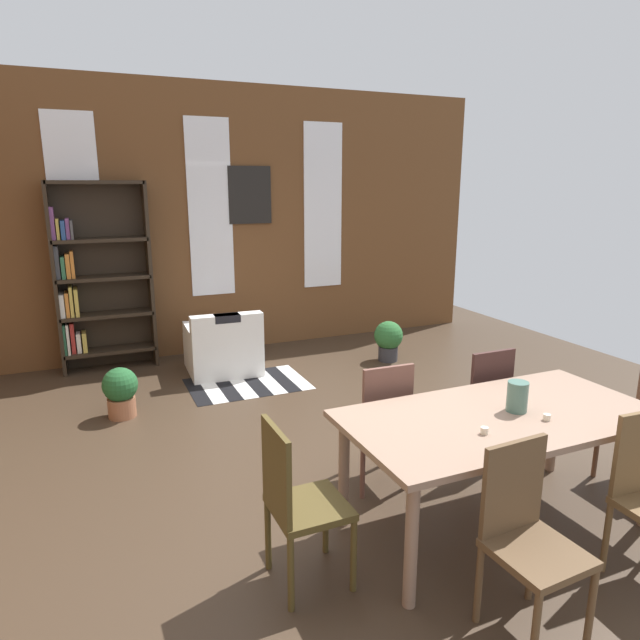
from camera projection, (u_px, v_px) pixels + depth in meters
The scene contains 20 objects.
ground_plane at pixel (325, 474), 4.25m from camera, with size 9.21×9.21×0.00m, color #403022.
back_wall_brick at pixel (210, 222), 7.06m from camera, with size 7.60×0.12×3.35m, color brown.
window_pane_0 at pixel (76, 211), 6.37m from camera, with size 0.55×0.02×2.18m, color white.
window_pane_1 at pixel (210, 209), 6.96m from camera, with size 0.55×0.02×2.18m, color white.
window_pane_2 at pixel (323, 207), 7.56m from camera, with size 0.55×0.02×2.18m, color white.
dining_table at pixel (501, 426), 3.46m from camera, with size 1.97×0.99×0.77m.
vase_on_table at pixel (517, 397), 3.46m from camera, with size 0.13×0.13×0.19m, color #4C7266.
tealight_candle_0 at pixel (484, 431), 3.16m from camera, with size 0.04×0.04×0.04m, color silver.
tealight_candle_1 at pixel (547, 417), 3.35m from camera, with size 0.04×0.04×0.04m, color silver.
tealight_candle_2 at pixel (518, 402), 3.58m from camera, with size 0.04×0.04×0.03m, color silver.
dining_chair_far_right at pixel (480, 401), 4.32m from camera, with size 0.40×0.40×0.95m.
dining_chair_far_left at pixel (380, 420), 3.97m from camera, with size 0.41×0.41×0.95m.
dining_chair_near_left at pixel (527, 534), 2.69m from camera, with size 0.42×0.42×0.95m.
dining_chair_head_left at pixel (297, 500), 2.98m from camera, with size 0.40×0.40×0.95m.
bookshelf_tall at pixel (95, 278), 6.44m from camera, with size 1.07×0.31×2.19m.
armchair_white at pixel (223, 349), 6.50m from camera, with size 0.83×0.83×0.75m.
potted_plant_by_shelf at pixel (121, 391), 5.24m from camera, with size 0.33×0.33×0.48m.
potted_plant_corner at pixel (388, 339), 6.91m from camera, with size 0.36×0.36×0.50m.
striped_rug at pixel (247, 384), 6.15m from camera, with size 1.28×0.87×0.01m.
framed_picture at pixel (250, 195), 7.12m from camera, with size 0.56×0.03×0.72m, color black.
Camera 1 is at (-1.57, -3.52, 2.16)m, focal length 31.33 mm.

